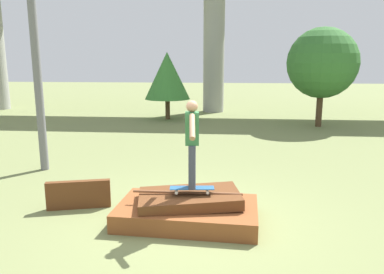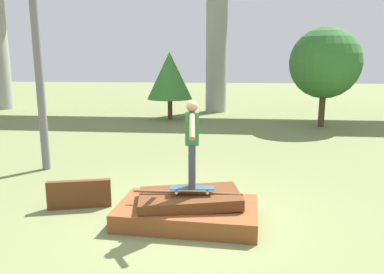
{
  "view_description": "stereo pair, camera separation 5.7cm",
  "coord_description": "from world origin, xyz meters",
  "px_view_note": "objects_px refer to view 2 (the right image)",
  "views": [
    {
      "loc": [
        0.6,
        -6.0,
        2.73
      ],
      "look_at": [
        0.08,
        -0.04,
        1.5
      ],
      "focal_mm": 35.0,
      "sensor_mm": 36.0,
      "label": 1
    },
    {
      "loc": [
        0.66,
        -5.99,
        2.73
      ],
      "look_at": [
        0.08,
        -0.04,
        1.5
      ],
      "focal_mm": 35.0,
      "sensor_mm": 36.0,
      "label": 2
    }
  ],
  "objects_px": {
    "skater": "(192,139)",
    "utility_pole": "(35,22)",
    "skateboard": "(192,188)",
    "tree_behind_left": "(325,63)",
    "tree_behind_right": "(170,76)"
  },
  "relations": [
    {
      "from": "skater",
      "to": "utility_pole",
      "type": "distance_m",
      "value": 5.36
    },
    {
      "from": "skateboard",
      "to": "utility_pole",
      "type": "distance_m",
      "value": 5.75
    },
    {
      "from": "skateboard",
      "to": "skater",
      "type": "relative_size",
      "value": 0.52
    },
    {
      "from": "tree_behind_left",
      "to": "utility_pole",
      "type": "bearing_deg",
      "value": -140.17
    },
    {
      "from": "skater",
      "to": "skateboard",
      "type": "bearing_deg",
      "value": -45.0
    },
    {
      "from": "skateboard",
      "to": "tree_behind_left",
      "type": "distance_m",
      "value": 11.03
    },
    {
      "from": "skateboard",
      "to": "tree_behind_right",
      "type": "bearing_deg",
      "value": 100.66
    },
    {
      "from": "skateboard",
      "to": "utility_pole",
      "type": "bearing_deg",
      "value": 144.61
    },
    {
      "from": "utility_pole",
      "to": "tree_behind_right",
      "type": "relative_size",
      "value": 2.25
    },
    {
      "from": "tree_behind_left",
      "to": "skater",
      "type": "bearing_deg",
      "value": -114.21
    },
    {
      "from": "tree_behind_left",
      "to": "tree_behind_right",
      "type": "xyz_separation_m",
      "value": [
        -6.58,
        1.43,
        -0.59
      ]
    },
    {
      "from": "skater",
      "to": "tree_behind_left",
      "type": "distance_m",
      "value": 10.91
    },
    {
      "from": "skateboard",
      "to": "tree_behind_left",
      "type": "height_order",
      "value": "tree_behind_left"
    },
    {
      "from": "skater",
      "to": "tree_behind_right",
      "type": "distance_m",
      "value": 11.54
    },
    {
      "from": "skateboard",
      "to": "utility_pole",
      "type": "xyz_separation_m",
      "value": [
        -4.0,
        2.85,
        2.99
      ]
    }
  ]
}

